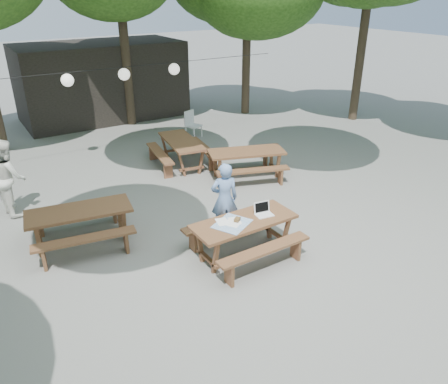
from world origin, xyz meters
TOP-DOWN VIEW (x-y plane):
  - ground at (0.00, 0.00)m, footprint 80.00×80.00m
  - pavilion at (0.50, 10.50)m, footprint 6.00×3.00m
  - main_picnic_table at (-0.48, -0.49)m, footprint 2.00×1.58m
  - picnic_table_nw at (-2.98, 1.58)m, footprint 2.14×1.88m
  - picnic_table_ne at (1.73, 2.57)m, footprint 2.32×2.13m
  - picnic_table_far_e at (0.68, 4.27)m, footprint 1.85×2.12m
  - woman at (-0.33, 0.42)m, footprint 0.66×0.54m
  - second_person at (-3.90, 3.75)m, footprint 0.78×0.93m
  - plastic_chair at (2.18, 6.34)m, footprint 0.56×0.56m
  - laptop at (-0.04, -0.50)m, footprint 0.37×0.31m
  - tabletop_clutter at (-0.72, -0.48)m, footprint 0.83×0.79m
  - paper_lanterns at (-0.19, 6.00)m, footprint 9.00×0.34m

SIDE VIEW (x-z plane):
  - ground at x=0.00m, z-range 0.00..0.00m
  - plastic_chair at x=2.18m, z-range -0.19..0.71m
  - main_picnic_table at x=-0.48m, z-range 0.01..0.76m
  - picnic_table_nw at x=-2.98m, z-range 0.01..0.76m
  - picnic_table_ne at x=1.73m, z-range 0.01..0.76m
  - picnic_table_far_e at x=0.68m, z-range 0.01..0.76m
  - tabletop_clutter at x=-0.72m, z-range 0.72..0.80m
  - woman at x=-0.33m, z-range 0.00..1.55m
  - laptop at x=-0.04m, z-range 0.69..0.93m
  - second_person at x=-3.90m, z-range 0.00..1.73m
  - pavilion at x=0.50m, z-range 0.00..2.80m
  - paper_lanterns at x=-0.19m, z-range 2.21..2.59m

